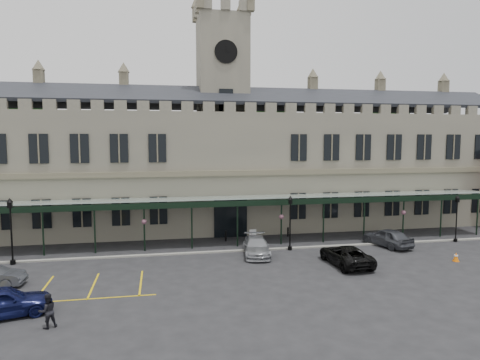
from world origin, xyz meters
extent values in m
plane|color=black|center=(0.00, 0.00, 0.00)|extent=(140.00, 140.00, 0.00)
cube|color=#6B6759|center=(0.00, 16.00, 6.00)|extent=(60.00, 10.00, 12.00)
cube|color=brown|center=(0.00, 10.82, 6.20)|extent=(60.00, 0.35, 0.50)
cube|color=black|center=(0.00, 13.50, 13.80)|extent=(60.00, 4.77, 2.20)
cube|color=black|center=(0.00, 18.50, 13.80)|extent=(60.00, 4.77, 2.20)
cube|color=black|center=(0.00, 10.90, 1.90)|extent=(3.20, 0.18, 3.80)
cube|color=#6B6759|center=(0.00, 16.00, 11.00)|extent=(5.00, 5.00, 22.00)
cylinder|color=silver|center=(0.00, 13.44, 18.00)|extent=(2.20, 0.12, 2.20)
cylinder|color=black|center=(0.00, 13.37, 18.00)|extent=(2.30, 0.04, 2.30)
cube|color=black|center=(0.00, 13.44, 13.00)|extent=(1.40, 0.12, 2.80)
cube|color=#8C9E93|center=(0.00, 9.00, 4.10)|extent=(50.00, 4.00, 0.40)
cube|color=black|center=(0.00, 7.00, 3.85)|extent=(50.00, 0.18, 0.50)
cube|color=gray|center=(0.00, 5.50, 0.06)|extent=(60.00, 0.40, 0.12)
cylinder|color=#332314|center=(-22.00, 25.00, 6.00)|extent=(0.70, 0.70, 12.00)
sphere|color=black|center=(-22.00, 25.00, 13.00)|extent=(6.00, 6.00, 6.00)
cylinder|color=#332314|center=(8.00, 25.00, 6.00)|extent=(0.70, 0.70, 12.00)
sphere|color=black|center=(8.00, 25.00, 13.00)|extent=(6.00, 6.00, 6.00)
cylinder|color=#332314|center=(24.00, 25.00, 6.00)|extent=(0.70, 0.70, 12.00)
sphere|color=black|center=(24.00, 25.00, 13.00)|extent=(6.00, 6.00, 6.00)
cylinder|color=black|center=(-17.67, 5.02, 0.16)|extent=(0.39, 0.39, 0.33)
cylinder|color=black|center=(-17.67, 5.02, 2.18)|extent=(0.13, 0.13, 4.36)
cube|color=black|center=(-17.67, 5.02, 4.53)|extent=(0.31, 0.31, 0.44)
cone|color=black|center=(-17.67, 5.02, 4.91)|extent=(0.48, 0.48, 0.33)
cylinder|color=black|center=(4.17, 5.13, 0.15)|extent=(0.36, 0.36, 0.30)
cylinder|color=black|center=(4.17, 5.13, 2.01)|extent=(0.12, 0.12, 4.03)
cube|color=black|center=(4.17, 5.13, 4.18)|extent=(0.28, 0.28, 0.40)
cone|color=black|center=(4.17, 5.13, 4.53)|extent=(0.44, 0.44, 0.30)
cylinder|color=black|center=(20.05, 5.08, 0.14)|extent=(0.34, 0.34, 0.28)
cylinder|color=black|center=(20.05, 5.08, 1.87)|extent=(0.11, 0.11, 3.74)
cube|color=black|center=(20.05, 5.08, 3.88)|extent=(0.26, 0.26, 0.37)
cone|color=black|center=(20.05, 5.08, 4.20)|extent=(0.41, 0.41, 0.28)
cube|color=orange|center=(15.80, -0.52, 0.02)|extent=(0.38, 0.38, 0.04)
cone|color=orange|center=(15.80, -0.52, 0.35)|extent=(0.44, 0.44, 0.70)
cylinder|color=silver|center=(15.80, -0.52, 0.45)|extent=(0.29, 0.29, 0.10)
cylinder|color=black|center=(1.72, 8.73, 0.23)|extent=(0.06, 0.06, 0.47)
cube|color=silver|center=(1.72, 8.73, 0.56)|extent=(0.65, 0.07, 1.12)
cylinder|color=black|center=(-0.72, 9.25, 0.49)|extent=(0.18, 0.18, 0.99)
cylinder|color=black|center=(5.50, 10.01, 0.45)|extent=(0.16, 0.16, 0.90)
imported|color=#0E123E|center=(-15.00, -5.27, 0.83)|extent=(5.25, 3.23, 1.67)
imported|color=#919398|center=(1.00, 4.09, 0.72)|extent=(2.71, 5.22, 1.45)
imported|color=black|center=(7.00, 0.22, 0.74)|extent=(2.72, 5.43, 1.48)
imported|color=#3D3F45|center=(13.00, 4.73, 0.81)|extent=(3.18, 5.10, 1.62)
imported|color=black|center=(-12.30, -7.07, 0.89)|extent=(1.08, 1.00, 1.77)
camera|label=1|loc=(-6.68, -29.16, 9.48)|focal=32.00mm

